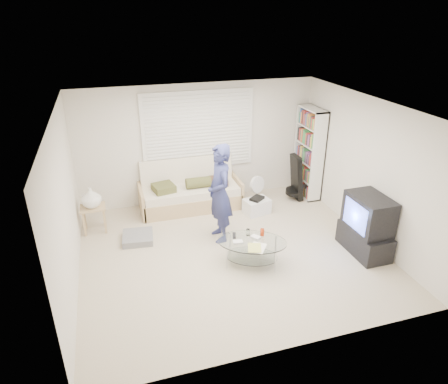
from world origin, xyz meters
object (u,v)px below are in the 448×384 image
object	(u,v)px
coffee_table	(252,245)
futon_sofa	(190,193)
tv_unit	(367,226)
bookshelf	(309,153)

from	to	relation	value
coffee_table	futon_sofa	bearing A→B (deg)	102.94
futon_sofa	tv_unit	size ratio (longest dim) A/B	2.00
futon_sofa	tv_unit	distance (m)	3.54
futon_sofa	coffee_table	bearing A→B (deg)	-77.06
futon_sofa	bookshelf	size ratio (longest dim) A/B	1.06
futon_sofa	tv_unit	world-z (taller)	tv_unit
futon_sofa	bookshelf	world-z (taller)	bookshelf
bookshelf	tv_unit	xyz separation A→B (m)	(-0.13, -2.38, -0.47)
tv_unit	bookshelf	bearing A→B (deg)	87.00
bookshelf	coffee_table	xyz separation A→B (m)	(-2.09, -2.15, -0.64)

